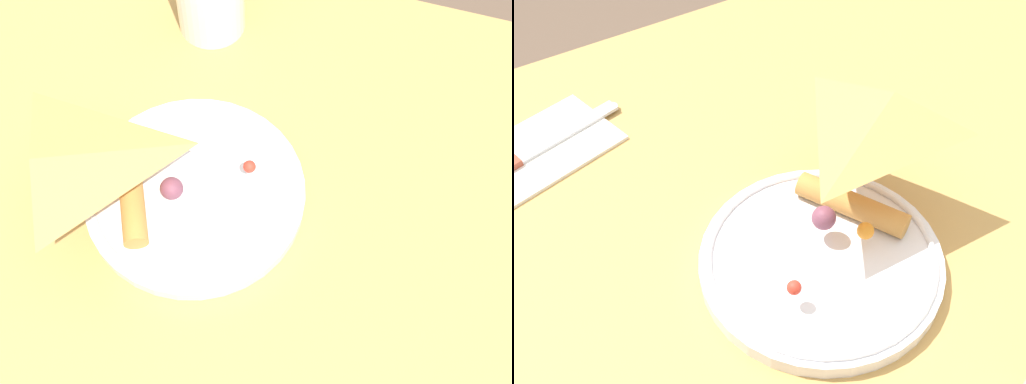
% 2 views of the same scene
% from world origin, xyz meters
% --- Properties ---
extents(dining_table, '(1.06, 0.79, 0.76)m').
position_xyz_m(dining_table, '(0.00, 0.00, 0.64)').
color(dining_table, tan).
rests_on(dining_table, ground_plane).
extents(plate_pizza, '(0.22, 0.22, 0.05)m').
position_xyz_m(plate_pizza, '(-0.03, -0.06, 0.77)').
color(plate_pizza, white).
rests_on(plate_pizza, dining_table).
extents(napkin_folded, '(0.18, 0.14, 0.00)m').
position_xyz_m(napkin_folded, '(-0.20, 0.23, 0.76)').
color(napkin_folded, white).
rests_on(napkin_folded, dining_table).
extents(butter_knife, '(0.21, 0.07, 0.01)m').
position_xyz_m(butter_knife, '(-0.21, 0.23, 0.77)').
color(butter_knife, '#99422D').
rests_on(butter_knife, napkin_folded).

